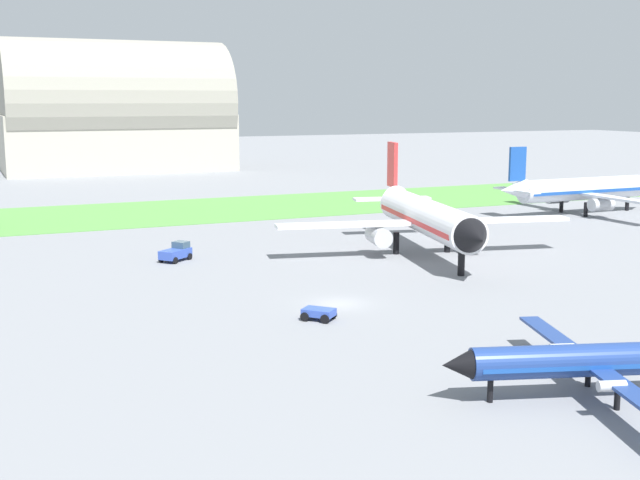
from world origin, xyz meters
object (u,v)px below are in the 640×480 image
(airplane_parked_jet_far, at_px, (579,189))
(baggage_cart_near_gate, at_px, (319,313))
(airplane_midfield_jet, at_px, (426,217))
(pushback_tug_midfield, at_px, (176,252))
(airplane_foreground_turboprop, at_px, (594,360))

(airplane_parked_jet_far, height_order, baggage_cart_near_gate, airplane_parked_jet_far)
(airplane_midfield_jet, bearing_deg, airplane_parked_jet_far, 128.82)
(airplane_midfield_jet, distance_m, baggage_cart_near_gate, 29.47)
(airplane_parked_jet_far, relative_size, pushback_tug_midfield, 7.37)
(airplane_foreground_turboprop, height_order, baggage_cart_near_gate, airplane_foreground_turboprop)
(airplane_midfield_jet, relative_size, baggage_cart_near_gate, 11.11)
(baggage_cart_near_gate, relative_size, pushback_tug_midfield, 0.75)
(airplane_foreground_turboprop, distance_m, pushback_tug_midfield, 50.67)
(airplane_midfield_jet, xyz_separation_m, pushback_tug_midfield, (-25.73, 7.83, -3.28))
(airplane_midfield_jet, height_order, pushback_tug_midfield, airplane_midfield_jet)
(pushback_tug_midfield, bearing_deg, baggage_cart_near_gate, -120.57)
(airplane_foreground_turboprop, xyz_separation_m, baggage_cart_near_gate, (-7.50, 21.63, -1.70))
(airplane_midfield_jet, relative_size, airplane_parked_jet_far, 1.13)
(airplane_midfield_jet, distance_m, airplane_parked_jet_far, 41.93)
(airplane_midfield_jet, xyz_separation_m, baggage_cart_near_gate, (-21.52, -19.81, -3.63))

